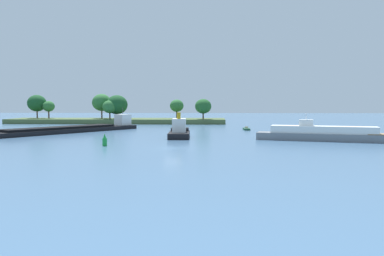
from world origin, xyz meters
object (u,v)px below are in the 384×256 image
at_px(cargo_barge, 71,129).
at_px(white_riverboat, 323,134).
at_px(channel_buoy_green, 105,141).
at_px(channel_buoy_red, 299,131).
at_px(small_motorboat, 246,129).
at_px(tugboat, 179,131).

relative_size(cargo_barge, white_riverboat, 1.50).
bearing_deg(channel_buoy_green, channel_buoy_red, 33.11).
height_order(channel_buoy_red, channel_buoy_green, same).
xyz_separation_m(small_motorboat, channel_buoy_red, (9.59, -14.41, 0.58)).
distance_m(white_riverboat, channel_buoy_red, 13.16).
relative_size(tugboat, channel_buoy_red, 5.21).
relative_size(tugboat, small_motorboat, 1.94).
relative_size(channel_buoy_red, channel_buoy_green, 1.00).
bearing_deg(channel_buoy_red, tugboat, -162.03).
xyz_separation_m(cargo_barge, channel_buoy_green, (15.12, -27.16, 0.01)).
height_order(tugboat, small_motorboat, tugboat).
distance_m(tugboat, channel_buoy_red, 25.90).
xyz_separation_m(tugboat, small_motorboat, (15.05, 22.40, -1.00)).
bearing_deg(channel_buoy_green, tugboat, 54.92).
bearing_deg(tugboat, channel_buoy_green, -125.08).
distance_m(small_motorboat, channel_buoy_red, 17.32).
bearing_deg(cargo_barge, channel_buoy_red, -4.85).
xyz_separation_m(white_riverboat, channel_buoy_green, (-36.32, -9.80, -0.41)).
bearing_deg(small_motorboat, channel_buoy_green, -124.37).
relative_size(cargo_barge, channel_buoy_red, 18.20).
height_order(tugboat, channel_buoy_green, tugboat).
relative_size(small_motorboat, white_riverboat, 0.22).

